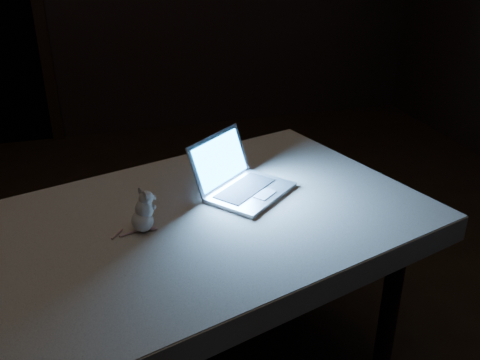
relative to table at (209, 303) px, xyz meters
name	(u,v)px	position (x,y,z in m)	size (l,w,h in m)	color
floor	(212,349)	(0.03, 0.13, -0.34)	(5.00, 5.00, 0.00)	black
table	(209,303)	(0.00, 0.00, 0.00)	(1.26, 0.81, 0.68)	black
tablecloth	(182,231)	(-0.08, -0.01, 0.30)	(1.35, 0.90, 0.08)	beige
laptop	(251,169)	(0.17, 0.09, 0.44)	(0.27, 0.24, 0.19)	#A6A6AB
plush_mouse	(142,211)	(-0.20, -0.04, 0.41)	(0.10, 0.10, 0.13)	white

